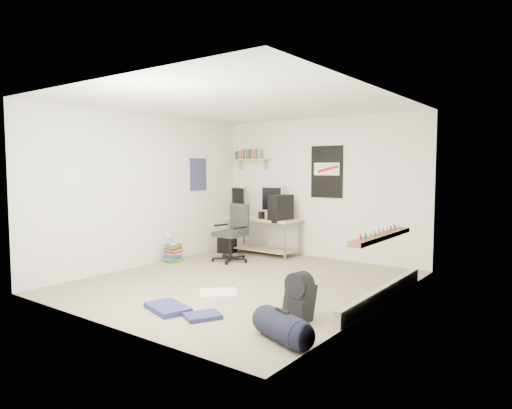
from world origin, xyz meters
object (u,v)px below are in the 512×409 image
Objects in this scene: desk at (263,235)px; backpack at (299,301)px; office_chair at (230,233)px; duffel_bag at (282,327)px; book_stack at (174,254)px.

desk reaches higher than backpack.
office_chair is at bearing 153.84° from backpack.
duffel_bag is at bearing -61.86° from backpack.
backpack is at bearing -20.65° from book_stack.
desk is 1.75m from book_stack.
office_chair is 2.11× the size of book_stack.
office_chair reaches higher than backpack.
backpack is at bearing -59.13° from desk.
duffel_bag is at bearing -28.51° from book_stack.
book_stack is (-3.23, 1.22, -0.05)m from backpack.
office_chair reaches higher than desk.
duffel_bag is 1.16× the size of book_stack.
book_stack is at bearing -125.54° from office_chair.
duffel_bag reaches higher than backpack.
book_stack is at bearing -127.08° from desk.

